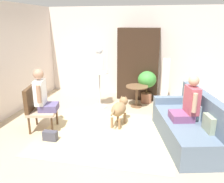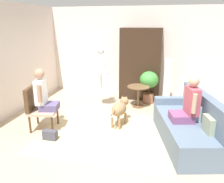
{
  "view_description": "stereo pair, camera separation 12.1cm",
  "coord_description": "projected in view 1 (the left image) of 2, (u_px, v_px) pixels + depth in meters",
  "views": [
    {
      "loc": [
        0.89,
        -4.39,
        2.22
      ],
      "look_at": [
        -0.02,
        -0.1,
        0.88
      ],
      "focal_mm": 36.49,
      "sensor_mm": 36.0,
      "label": 1
    },
    {
      "loc": [
        1.0,
        -4.36,
        2.22
      ],
      "look_at": [
        -0.02,
        -0.1,
        0.88
      ],
      "focal_mm": 36.49,
      "sensor_mm": 36.0,
      "label": 2
    }
  ],
  "objects": [
    {
      "name": "ground_plane",
      "position": [
        114.0,
        129.0,
        4.93
      ],
      "size": [
        6.34,
        6.34,
        0.0
      ],
      "primitive_type": "plane",
      "color": "tan"
    },
    {
      "name": "bird_cage_stand",
      "position": [
        99.0,
        74.0,
        5.96
      ],
      "size": [
        0.45,
        0.45,
        1.61
      ],
      "color": "silver",
      "rests_on": "ground"
    },
    {
      "name": "back_wall",
      "position": [
        131.0,
        52.0,
        7.06
      ],
      "size": [
        5.87,
        0.12,
        2.68
      ],
      "primitive_type": "cube",
      "color": "silver",
      "rests_on": "ground"
    },
    {
      "name": "person_on_couch",
      "position": [
        188.0,
        103.0,
        4.21
      ],
      "size": [
        0.54,
        0.53,
        0.85
      ],
      "color": "#76436D"
    },
    {
      "name": "armoire_cabinet",
      "position": [
        138.0,
        64.0,
        6.72
      ],
      "size": [
        1.18,
        0.56,
        2.07
      ],
      "primitive_type": "cube",
      "color": "black",
      "rests_on": "ground"
    },
    {
      "name": "armchair",
      "position": [
        36.0,
        106.0,
        4.77
      ],
      "size": [
        0.67,
        0.67,
        0.94
      ],
      "color": "#4C331E",
      "rests_on": "ground"
    },
    {
      "name": "column_lamp",
      "position": [
        165.0,
        81.0,
        6.38
      ],
      "size": [
        0.2,
        0.2,
        1.27
      ],
      "color": "#4C4742",
      "rests_on": "ground"
    },
    {
      "name": "area_rug",
      "position": [
        106.0,
        133.0,
        4.73
      ],
      "size": [
        2.67,
        2.34,
        0.01
      ],
      "primitive_type": "cube",
      "color": "#C6B284",
      "rests_on": "ground"
    },
    {
      "name": "handbag",
      "position": [
        50.0,
        136.0,
        4.43
      ],
      "size": [
        0.28,
        0.13,
        0.19
      ],
      "primitive_type": "cube",
      "color": "#3F3F4C",
      "rests_on": "ground"
    },
    {
      "name": "dog",
      "position": [
        120.0,
        108.0,
        5.03
      ],
      "size": [
        0.38,
        0.81,
        0.61
      ],
      "color": "olive",
      "rests_on": "ground"
    },
    {
      "name": "potted_plant",
      "position": [
        147.0,
        83.0,
        6.4
      ],
      "size": [
        0.52,
        0.52,
        0.91
      ],
      "color": "#996047",
      "rests_on": "ground"
    },
    {
      "name": "round_end_table",
      "position": [
        137.0,
        92.0,
        6.13
      ],
      "size": [
        0.59,
        0.59,
        0.58
      ],
      "color": "brown",
      "rests_on": "ground"
    },
    {
      "name": "person_on_armchair",
      "position": [
        42.0,
        94.0,
        4.7
      ],
      "size": [
        0.5,
        0.5,
        0.88
      ],
      "color": "#564B77"
    },
    {
      "name": "left_wall",
      "position": [
        5.0,
        61.0,
        5.35
      ],
      "size": [
        0.12,
        5.88,
        2.68
      ],
      "primitive_type": "cube",
      "color": "silver",
      "rests_on": "ground"
    },
    {
      "name": "couch",
      "position": [
        188.0,
        125.0,
        4.36
      ],
      "size": [
        1.3,
        2.12,
        0.95
      ],
      "color": "slate",
      "rests_on": "ground"
    }
  ]
}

